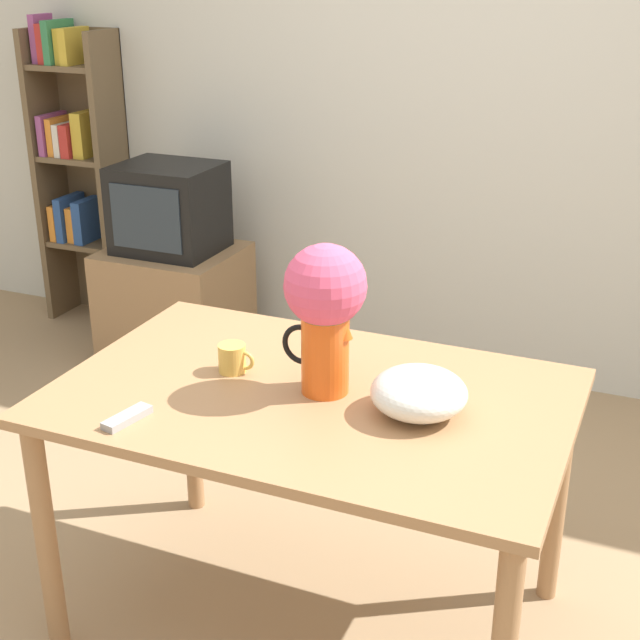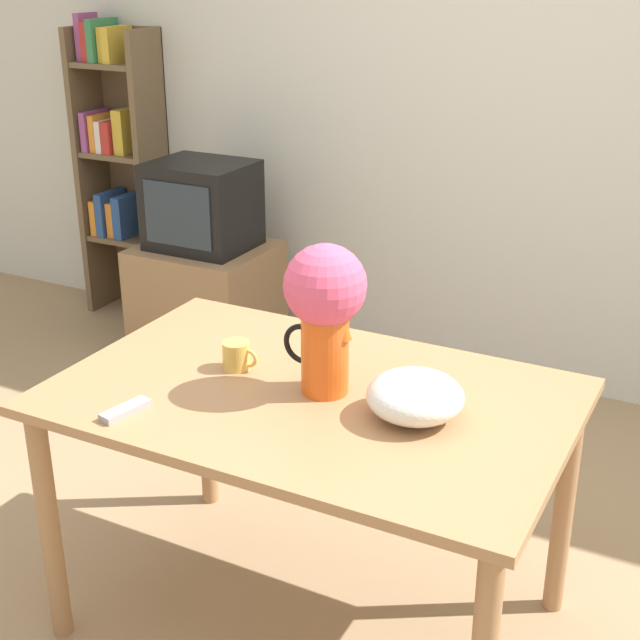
{
  "view_description": "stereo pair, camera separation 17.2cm",
  "coord_description": "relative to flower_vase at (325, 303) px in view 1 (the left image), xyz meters",
  "views": [
    {
      "loc": [
        0.88,
        -2.05,
        1.88
      ],
      "look_at": [
        0.03,
        -0.03,
        0.98
      ],
      "focal_mm": 50.0,
      "sensor_mm": 36.0,
      "label": 1
    },
    {
      "loc": [
        1.04,
        -1.97,
        1.88
      ],
      "look_at": [
        0.03,
        -0.03,
        0.98
      ],
      "focal_mm": 50.0,
      "sensor_mm": 36.0,
      "label": 2
    }
  ],
  "objects": [
    {
      "name": "ground_plane",
      "position": [
        -0.05,
        0.03,
        -1.04
      ],
      "size": [
        12.0,
        12.0,
        0.0
      ],
      "primitive_type": "plane",
      "color": "#9E7F5B"
    },
    {
      "name": "wall_back",
      "position": [
        -0.05,
        1.92,
        0.26
      ],
      "size": [
        8.0,
        0.05,
        2.6
      ],
      "color": "silver",
      "rests_on": "ground_plane"
    },
    {
      "name": "table",
      "position": [
        -0.03,
        -0.02,
        -0.36
      ],
      "size": [
        1.4,
        0.91,
        0.78
      ],
      "color": "#A3754C",
      "rests_on": "ground_plane"
    },
    {
      "name": "flower_vase",
      "position": [
        0.0,
        0.0,
        0.0
      ],
      "size": [
        0.24,
        0.22,
        0.42
      ],
      "color": "#E05619",
      "rests_on": "table"
    },
    {
      "name": "coffee_mug",
      "position": [
        -0.29,
        0.01,
        -0.22
      ],
      "size": [
        0.11,
        0.08,
        0.08
      ],
      "color": "gold",
      "rests_on": "table"
    },
    {
      "name": "white_bowl",
      "position": [
        0.27,
        -0.03,
        -0.2
      ],
      "size": [
        0.25,
        0.25,
        0.12
      ],
      "color": "silver",
      "rests_on": "table"
    },
    {
      "name": "remote_control",
      "position": [
        -0.4,
        -0.35,
        -0.25
      ],
      "size": [
        0.07,
        0.15,
        0.02
      ],
      "color": "#999999",
      "rests_on": "table"
    },
    {
      "name": "tv_stand",
      "position": [
        -1.39,
        1.43,
        -0.74
      ],
      "size": [
        0.61,
        0.54,
        0.59
      ],
      "color": "#8E6B47",
      "rests_on": "ground_plane"
    },
    {
      "name": "tv_set",
      "position": [
        -1.39,
        1.43,
        -0.25
      ],
      "size": [
        0.46,
        0.4,
        0.41
      ],
      "color": "black",
      "rests_on": "tv_stand"
    },
    {
      "name": "bookshelf",
      "position": [
        -2.15,
        1.79,
        -0.17
      ],
      "size": [
        0.45,
        0.26,
        1.61
      ],
      "color": "brown",
      "rests_on": "ground_plane"
    }
  ]
}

